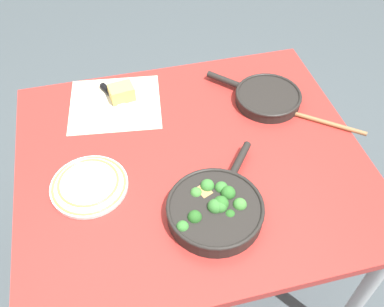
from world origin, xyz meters
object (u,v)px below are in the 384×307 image
Objects in this scene: skillet_eggs at (267,97)px; wooden_spoon at (299,115)px; grater_knife at (116,99)px; dinner_plate_stack at (89,184)px; skillet_broccoli at (216,208)px; cheese_block at (122,93)px.

skillet_eggs reaches higher than wooden_spoon.
grater_knife is 1.10× the size of dinner_plate_stack.
skillet_broccoli is 0.53m from skillet_eggs.
skillet_broccoli is at bearing 108.58° from cheese_block.
skillet_eggs reaches higher than dinner_plate_stack.
skillet_broccoli is 3.82× the size of cheese_block.
skillet_broccoli is at bearing 99.59° from skillet_eggs.
dinner_plate_stack reaches higher than grater_knife.
cheese_block is at bearing 56.85° from skillet_broccoli.
dinner_plate_stack is (0.34, -0.18, -0.02)m from skillet_broccoli.
cheese_block reaches higher than wooden_spoon.
skillet_broccoli reaches higher than grater_knife.
skillet_eggs is at bearing 164.15° from cheese_block.
skillet_broccoli is 1.15× the size of wooden_spoon.
skillet_eggs is at bearing -160.04° from dinner_plate_stack.
cheese_block is (0.19, -0.57, -0.00)m from skillet_broccoli.
wooden_spoon is 1.34× the size of dinner_plate_stack.
dinner_plate_stack is at bearing 99.91° from skillet_broccoli.
wooden_spoon is at bearing 157.43° from cheese_block.
cheese_block is 0.41m from dinner_plate_stack.
dinner_plate_stack is at bearing 48.55° from wooden_spoon.
grater_knife is (0.61, -0.24, 0.00)m from wooden_spoon.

